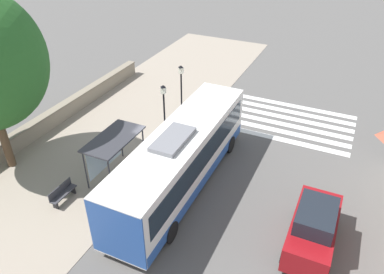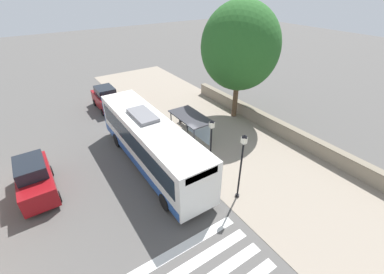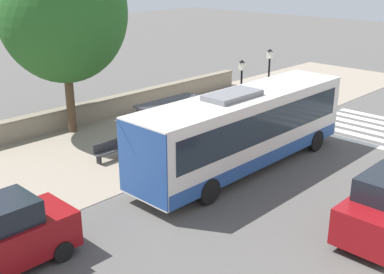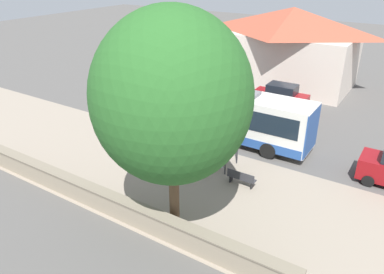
% 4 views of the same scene
% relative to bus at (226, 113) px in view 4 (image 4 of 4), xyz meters
% --- Properties ---
extents(ground_plane, '(120.00, 120.00, 0.00)m').
position_rel_bus_xyz_m(ground_plane, '(-1.78, 1.47, -1.81)').
color(ground_plane, '#514F4C').
rests_on(ground_plane, ground).
extents(sidewalk_plaza, '(9.00, 44.00, 0.02)m').
position_rel_bus_xyz_m(sidewalk_plaza, '(-6.28, 1.47, -1.80)').
color(sidewalk_plaza, gray).
rests_on(sidewalk_plaza, ground).
extents(crosswalk_stripes, '(9.00, 5.25, 0.01)m').
position_rel_bus_xyz_m(crosswalk_stripes, '(3.22, 8.94, -1.81)').
color(crosswalk_stripes, silver).
rests_on(crosswalk_stripes, ground).
extents(stone_wall, '(0.60, 20.00, 1.10)m').
position_rel_bus_xyz_m(stone_wall, '(-10.33, 1.47, -1.25)').
color(stone_wall, gray).
rests_on(stone_wall, ground).
extents(background_building, '(8.00, 11.92, 7.11)m').
position_rel_bus_xyz_m(background_building, '(13.74, 0.70, 1.84)').
color(background_building, beige).
rests_on(background_building, ground).
extents(bus, '(2.61, 11.36, 3.50)m').
position_rel_bus_xyz_m(bus, '(0.00, 0.00, 0.00)').
color(bus, silver).
rests_on(bus, ground).
extents(bus_shelter, '(1.79, 3.43, 2.39)m').
position_rel_bus_xyz_m(bus_shelter, '(-3.69, -0.66, 0.20)').
color(bus_shelter, '#2D2D33').
rests_on(bus_shelter, ground).
extents(pedestrian, '(0.34, 0.22, 1.57)m').
position_rel_bus_xyz_m(pedestrian, '(-1.56, 4.89, -0.90)').
color(pedestrian, '#2D3347').
rests_on(pedestrian, ground).
extents(bench, '(0.40, 1.55, 0.88)m').
position_rel_bus_xyz_m(bench, '(-4.82, -3.49, -1.34)').
color(bench, '#333338').
rests_on(bench, ground).
extents(street_lamp_near, '(0.28, 0.28, 3.97)m').
position_rel_bus_xyz_m(street_lamp_near, '(-2.58, 3.01, 0.55)').
color(street_lamp_near, black).
rests_on(street_lamp_near, ground).
extents(street_lamp_far, '(0.28, 0.28, 4.19)m').
position_rel_bus_xyz_m(street_lamp_far, '(-2.71, 5.49, 0.68)').
color(street_lamp_far, black).
rests_on(street_lamp_far, ground).
extents(shade_tree, '(6.31, 6.31, 9.63)m').
position_rel_bus_xyz_m(shade_tree, '(-9.45, -2.42, 4.33)').
color(shade_tree, brown).
rests_on(shade_tree, ground).
extents(parked_car_far_lane, '(1.90, 4.23, 2.17)m').
position_rel_bus_xyz_m(parked_car_far_lane, '(6.76, -1.24, -0.77)').
color(parked_car_far_lane, maroon).
rests_on(parked_car_far_lane, ground).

